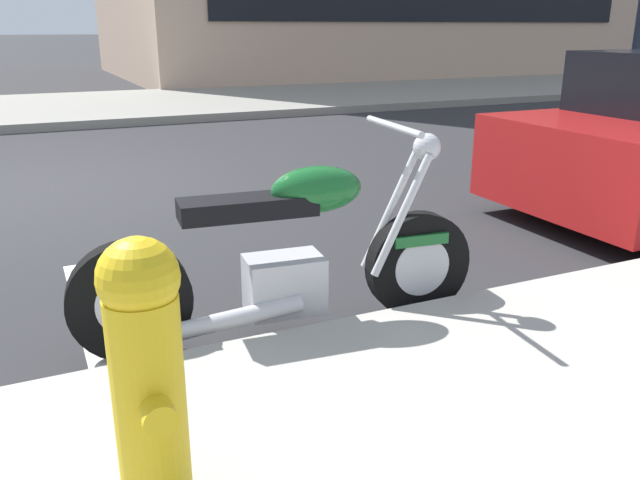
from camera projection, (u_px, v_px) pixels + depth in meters
ground_plane at (51, 190)px, 6.54m from camera, size 260.00×260.00×0.00m
sidewalk_far_curb at (527, 86)px, 16.98m from camera, size 120.00×5.00×0.14m
parking_stall_stripe at (91, 330)px, 3.53m from camera, size 0.12×2.20×0.01m
parked_motorcycle at (289, 260)px, 3.37m from camera, size 2.16×0.62×1.10m
fire_hydrant at (147, 368)px, 1.94m from camera, size 0.24×0.36×0.87m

